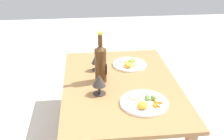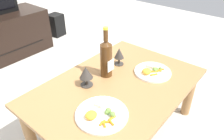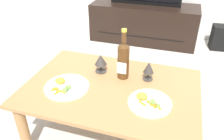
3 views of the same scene
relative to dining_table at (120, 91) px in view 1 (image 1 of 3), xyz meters
name	(u,v)px [view 1 (image 1 of 3)]	position (x,y,z in m)	size (l,w,h in m)	color
ground_plane	(120,132)	(0.00, 0.00, -0.36)	(6.40, 6.40, 0.00)	#B7B2A8
dining_table	(120,91)	(0.00, 0.00, 0.00)	(1.14, 0.79, 0.43)	#9E7042
wine_bottle	(101,62)	(0.04, 0.13, 0.21)	(0.08, 0.08, 0.36)	#4C2D14
goblet_left	(99,81)	(-0.13, 0.15, 0.16)	(0.09, 0.09, 0.14)	#38332D
goblet_right	(96,59)	(0.22, 0.15, 0.16)	(0.07, 0.07, 0.14)	#38332D
dinner_plate_left	(144,102)	(-0.28, -0.11, 0.08)	(0.30, 0.30, 0.05)	white
dinner_plate_right	(129,64)	(0.27, -0.10, 0.08)	(0.26, 0.26, 0.05)	white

